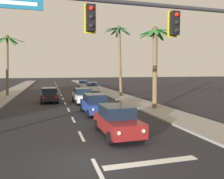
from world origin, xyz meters
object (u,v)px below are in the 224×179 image
sedan_third_in_queue (95,104)px  sedan_lead_at_stop_bar (117,120)px  sedan_parked_mid_kerb (92,87)px  traffic_signal_mast (177,40)px  sedan_fifth_in_queue (82,96)px  sedan_parked_nearest_kerb (84,84)px  palm_right_third (119,46)px  palm_left_third (7,53)px  palm_right_second (155,54)px  sedan_oncoming_far (49,95)px

sedan_third_in_queue → sedan_lead_at_stop_bar: bearing=-90.2°
sedan_third_in_queue → sedan_parked_mid_kerb: (3.34, 18.92, 0.00)m
sedan_lead_at_stop_bar → traffic_signal_mast: bearing=-71.1°
sedan_third_in_queue → sedan_fifth_in_queue: size_ratio=1.00×
sedan_parked_nearest_kerb → palm_right_third: (2.65, -16.20, 6.13)m
sedan_lead_at_stop_bar → palm_left_third: (-9.21, 22.31, 5.21)m
palm_right_second → palm_left_third: bearing=134.9°
palm_right_second → palm_right_third: 10.87m
palm_right_third → sedan_parked_mid_kerb: bearing=108.0°
traffic_signal_mast → sedan_parked_nearest_kerb: size_ratio=2.30×
traffic_signal_mast → palm_right_third: palm_right_third is taller
traffic_signal_mast → sedan_oncoming_far: bearing=105.0°
sedan_third_in_queue → sedan_parked_nearest_kerb: same height
sedan_parked_nearest_kerb → sedan_parked_mid_kerb: same height
sedan_parked_nearest_kerb → palm_right_third: 17.52m
sedan_lead_at_stop_bar → sedan_parked_nearest_kerb: (3.17, 34.08, 0.00)m
sedan_fifth_in_queue → palm_right_second: (5.97, -5.84, 4.32)m
traffic_signal_mast → palm_left_third: (-10.53, 26.16, 1.18)m
sedan_parked_nearest_kerb → sedan_lead_at_stop_bar: bearing=-95.3°
sedan_lead_at_stop_bar → sedan_parked_mid_kerb: size_ratio=1.00×
sedan_lead_at_stop_bar → sedan_oncoming_far: bearing=103.9°
sedan_fifth_in_queue → palm_right_second: palm_right_second is taller
sedan_oncoming_far → palm_left_third: palm_left_third is taller
palm_right_second → palm_right_third: palm_right_third is taller
traffic_signal_mast → palm_right_third: (4.50, 21.73, 2.10)m
palm_right_third → palm_left_third: bearing=163.6°
sedan_third_in_queue → palm_right_second: bearing=6.4°
sedan_third_in_queue → sedan_parked_mid_kerb: bearing=80.0°
sedan_third_in_queue → sedan_fifth_in_queue: (-0.11, 6.50, 0.00)m
sedan_parked_nearest_kerb → palm_right_second: bearing=-84.2°
sedan_fifth_in_queue → sedan_parked_mid_kerb: bearing=74.5°
sedan_lead_at_stop_bar → sedan_parked_mid_kerb: (3.37, 25.42, 0.00)m
traffic_signal_mast → sedan_fifth_in_queue: traffic_signal_mast is taller
sedan_oncoming_far → sedan_third_in_queue: bearing=-66.1°
sedan_lead_at_stop_bar → palm_left_third: 24.69m
sedan_parked_mid_kerb → palm_right_second: 18.94m
sedan_oncoming_far → sedan_lead_at_stop_bar: bearing=-76.1°
sedan_oncoming_far → palm_right_second: size_ratio=0.58×
sedan_parked_nearest_kerb → palm_right_second: palm_right_second is taller
palm_left_third → sedan_parked_mid_kerb: bearing=13.9°
sedan_parked_nearest_kerb → sedan_oncoming_far: bearing=-109.6°
sedan_parked_mid_kerb → sedan_lead_at_stop_bar: bearing=-97.6°
traffic_signal_mast → sedan_third_in_queue: traffic_signal_mast is taller
sedan_parked_nearest_kerb → traffic_signal_mast: bearing=-92.8°
sedan_lead_at_stop_bar → palm_right_third: bearing=72.0°
sedan_lead_at_stop_bar → sedan_third_in_queue: 6.50m
palm_right_second → palm_right_third: (-0.07, 10.72, 1.80)m
traffic_signal_mast → sedan_lead_at_stop_bar: bearing=108.9°
sedan_fifth_in_queue → sedan_parked_mid_kerb: same height
sedan_third_in_queue → sedan_oncoming_far: size_ratio=1.00×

